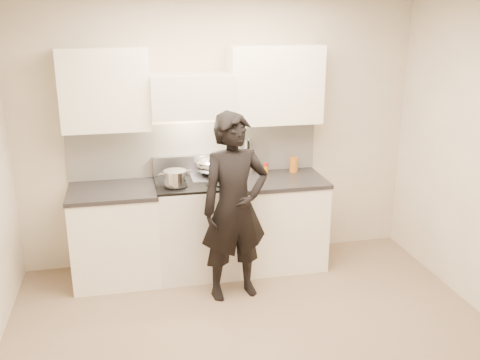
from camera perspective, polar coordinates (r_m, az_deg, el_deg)
The scene contains 11 objects.
ground_plane at distance 4.36m, azimuth 2.19°, elevation -17.52°, with size 4.00×4.00×0.00m, color #7E6A52.
room_shell at distance 4.02m, azimuth 0.35°, elevation 4.51°, with size 4.04×3.54×2.70m.
stove at distance 5.32m, azimuth -4.70°, elevation -4.94°, with size 0.76×0.65×0.96m.
counter_right at distance 5.48m, azimuth 3.96°, elevation -4.38°, with size 0.92×0.67×0.92m.
counter_left at distance 5.29m, azimuth -13.14°, elevation -5.65°, with size 0.82×0.67×0.92m.
wok at distance 5.29m, azimuth -2.92°, elevation 1.64°, with size 0.37×0.45×0.29m.
stock_pot at distance 4.98m, azimuth -6.93°, elevation 0.21°, with size 0.30×0.24×0.14m.
utensil_crock at distance 5.46m, azimuth 0.77°, elevation 1.86°, with size 0.13×0.13×0.35m.
spice_jar at distance 5.47m, azimuth 2.79°, elevation 1.27°, with size 0.05×0.05×0.11m.
oil_glass at distance 5.53m, azimuth 5.75°, elevation 1.64°, with size 0.09×0.09×0.16m.
person at distance 4.72m, azimuth -0.58°, elevation -2.95°, with size 0.62×0.41×1.70m, color black.
Camera 1 is at (-0.91, -3.45, 2.51)m, focal length 40.00 mm.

